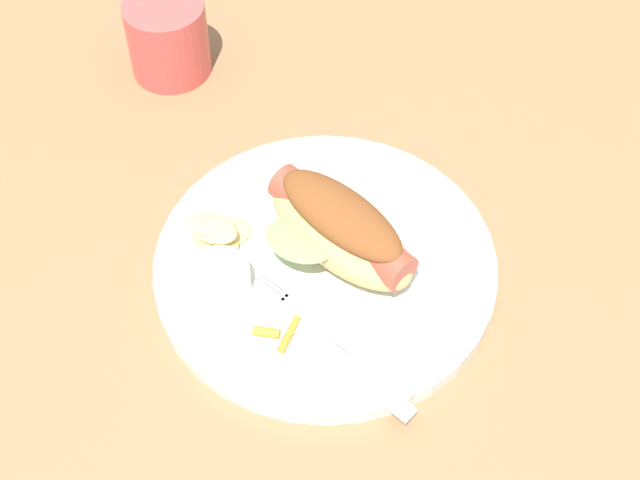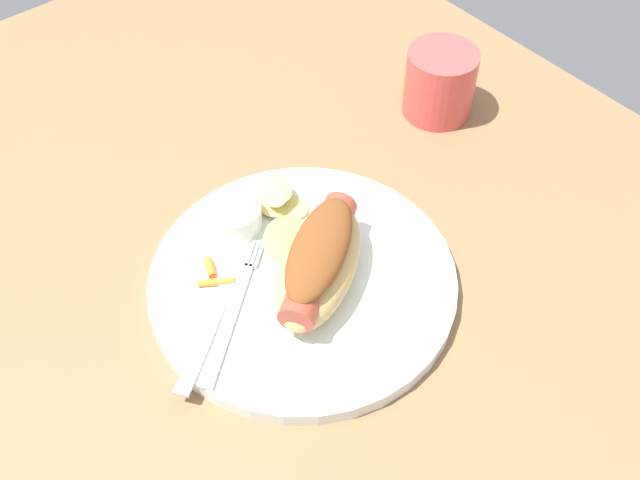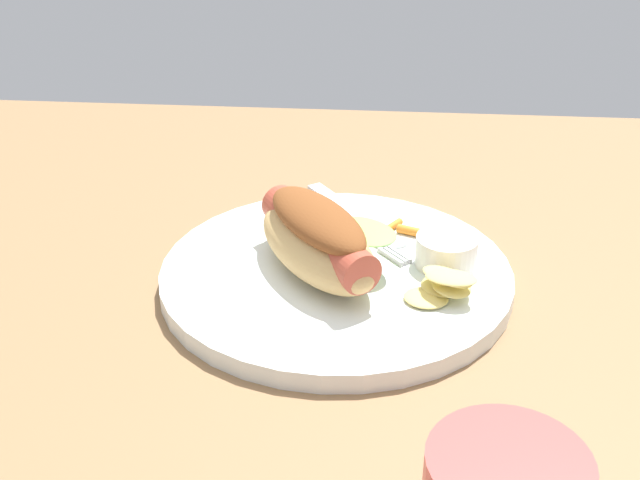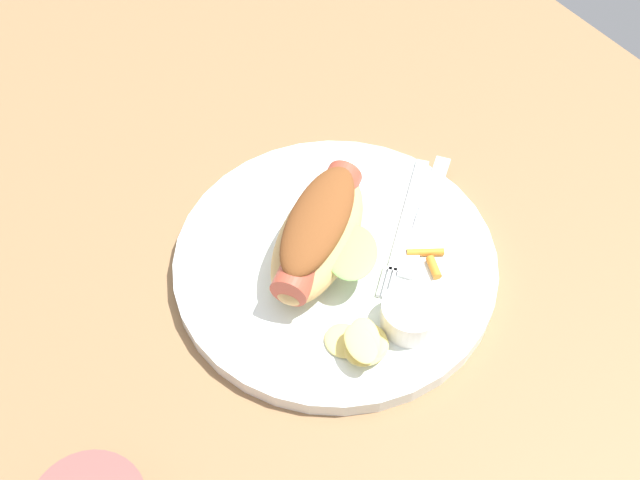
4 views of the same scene
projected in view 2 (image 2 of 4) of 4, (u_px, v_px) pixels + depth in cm
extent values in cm
cube|color=olive|center=(310.00, 287.00, 72.45)|extent=(120.00, 90.00, 1.80)
cylinder|color=white|center=(302.00, 280.00, 70.90)|extent=(29.01, 29.01, 1.60)
ellipsoid|color=tan|center=(322.00, 264.00, 68.07)|extent=(13.74, 16.07, 4.83)
cylinder|color=#B24733|center=(322.00, 258.00, 67.43)|extent=(10.54, 13.62, 3.27)
ellipsoid|color=brown|center=(322.00, 247.00, 66.30)|extent=(11.13, 13.30, 2.67)
ellipsoid|color=#7FC65B|center=(287.00, 239.00, 68.67)|extent=(7.42, 7.25, 0.66)
cylinder|color=white|center=(236.00, 217.00, 73.23)|extent=(5.11, 5.11, 2.59)
cube|color=silver|center=(231.00, 326.00, 66.33)|extent=(9.38, 11.24, 0.40)
cube|color=silver|center=(259.00, 255.00, 71.54)|extent=(2.24, 2.68, 0.40)
cube|color=silver|center=(255.00, 255.00, 71.60)|extent=(2.24, 2.68, 0.40)
cube|color=silver|center=(250.00, 254.00, 71.66)|extent=(2.24, 2.68, 0.40)
cube|color=silver|center=(211.00, 323.00, 66.58)|extent=(9.77, 12.85, 0.36)
ellipsoid|color=#E3CD6F|center=(293.00, 207.00, 75.48)|extent=(3.71, 3.45, 0.50)
ellipsoid|color=#E3CD6F|center=(273.00, 203.00, 75.31)|extent=(4.80, 4.62, 1.06)
ellipsoid|color=#E3CD6F|center=(274.00, 197.00, 75.60)|extent=(3.23, 4.11, 1.11)
ellipsoid|color=#E3CD6F|center=(279.00, 187.00, 74.94)|extent=(4.57, 3.49, 0.70)
ellipsoid|color=#E3CD6F|center=(276.00, 192.00, 74.79)|extent=(5.00, 4.56, 0.89)
cylinder|color=orange|center=(216.00, 282.00, 69.31)|extent=(2.41, 3.13, 0.65)
cylinder|color=orange|center=(210.00, 268.00, 70.33)|extent=(2.29, 1.52, 0.80)
cylinder|color=#D84C47|center=(440.00, 83.00, 84.97)|extent=(8.01, 8.01, 7.98)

